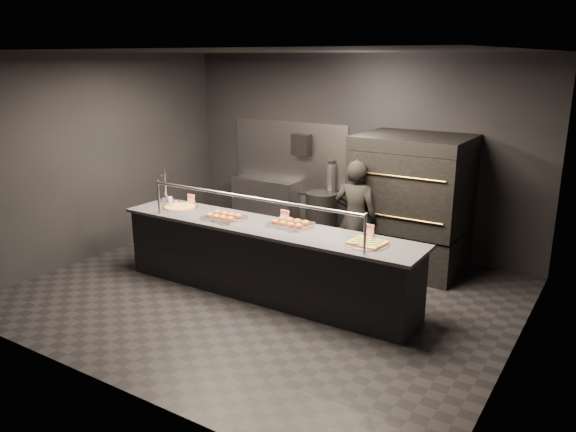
{
  "coord_description": "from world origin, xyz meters",
  "views": [
    {
      "loc": [
        3.83,
        -5.49,
        2.94
      ],
      "look_at": [
        0.22,
        0.2,
        1.02
      ],
      "focal_mm": 35.0,
      "sensor_mm": 36.0,
      "label": 1
    }
  ],
  "objects_px": {
    "prep_shelf": "(265,204)",
    "towel_dispenser": "(302,145)",
    "service_counter": "(265,260)",
    "trash_bin": "(321,218)",
    "round_pizza": "(180,207)",
    "slider_tray_a": "(224,217)",
    "fire_extinguisher": "(331,177)",
    "beer_tap": "(165,191)",
    "square_pizza": "(367,243)",
    "worker": "(355,219)",
    "slider_tray_b": "(290,223)",
    "pizza_oven": "(411,202)"
  },
  "relations": [
    {
      "from": "worker",
      "to": "beer_tap",
      "type": "bearing_deg",
      "value": 15.35
    },
    {
      "from": "towel_dispenser",
      "to": "square_pizza",
      "type": "xyz_separation_m",
      "value": [
        2.3,
        -2.39,
        -0.61
      ]
    },
    {
      "from": "prep_shelf",
      "to": "fire_extinguisher",
      "type": "relative_size",
      "value": 2.38
    },
    {
      "from": "service_counter",
      "to": "square_pizza",
      "type": "bearing_deg",
      "value": -0.01
    },
    {
      "from": "round_pizza",
      "to": "slider_tray_a",
      "type": "xyz_separation_m",
      "value": [
        0.85,
        -0.1,
        0.02
      ]
    },
    {
      "from": "pizza_oven",
      "to": "service_counter",
      "type": "bearing_deg",
      "value": -122.27
    },
    {
      "from": "towel_dispenser",
      "to": "beer_tap",
      "type": "height_order",
      "value": "towel_dispenser"
    },
    {
      "from": "fire_extinguisher",
      "to": "square_pizza",
      "type": "relative_size",
      "value": 1.07
    },
    {
      "from": "service_counter",
      "to": "slider_tray_b",
      "type": "distance_m",
      "value": 0.58
    },
    {
      "from": "fire_extinguisher",
      "to": "round_pizza",
      "type": "xyz_separation_m",
      "value": [
        -1.1,
        -2.36,
        -0.12
      ]
    },
    {
      "from": "slider_tray_b",
      "to": "square_pizza",
      "type": "relative_size",
      "value": 1.27
    },
    {
      "from": "slider_tray_b",
      "to": "worker",
      "type": "height_order",
      "value": "worker"
    },
    {
      "from": "towel_dispenser",
      "to": "slider_tray_b",
      "type": "height_order",
      "value": "towel_dispenser"
    },
    {
      "from": "pizza_oven",
      "to": "slider_tray_a",
      "type": "relative_size",
      "value": 3.32
    },
    {
      "from": "slider_tray_a",
      "to": "worker",
      "type": "distance_m",
      "value": 1.79
    },
    {
      "from": "service_counter",
      "to": "prep_shelf",
      "type": "relative_size",
      "value": 3.42
    },
    {
      "from": "prep_shelf",
      "to": "towel_dispenser",
      "type": "distance_m",
      "value": 1.31
    },
    {
      "from": "fire_extinguisher",
      "to": "beer_tap",
      "type": "relative_size",
      "value": 0.9
    },
    {
      "from": "beer_tap",
      "to": "round_pizza",
      "type": "bearing_deg",
      "value": -20.34
    },
    {
      "from": "service_counter",
      "to": "round_pizza",
      "type": "distance_m",
      "value": 1.53
    },
    {
      "from": "pizza_oven",
      "to": "towel_dispenser",
      "type": "distance_m",
      "value": 2.23
    },
    {
      "from": "slider_tray_a",
      "to": "slider_tray_b",
      "type": "xyz_separation_m",
      "value": [
        0.89,
        0.2,
        0.0
      ]
    },
    {
      "from": "slider_tray_b",
      "to": "square_pizza",
      "type": "height_order",
      "value": "slider_tray_b"
    },
    {
      "from": "pizza_oven",
      "to": "slider_tray_b",
      "type": "xyz_separation_m",
      "value": [
        -0.91,
        -1.75,
        -0.02
      ]
    },
    {
      "from": "fire_extinguisher",
      "to": "slider_tray_b",
      "type": "xyz_separation_m",
      "value": [
        0.64,
        -2.25,
        -0.11
      ]
    },
    {
      "from": "slider_tray_b",
      "to": "round_pizza",
      "type": "bearing_deg",
      "value": -176.46
    },
    {
      "from": "square_pizza",
      "to": "worker",
      "type": "bearing_deg",
      "value": 121.19
    },
    {
      "from": "prep_shelf",
      "to": "worker",
      "type": "xyz_separation_m",
      "value": [
        2.28,
        -1.13,
        0.37
      ]
    },
    {
      "from": "round_pizza",
      "to": "trash_bin",
      "type": "relative_size",
      "value": 0.58
    },
    {
      "from": "round_pizza",
      "to": "slider_tray_a",
      "type": "distance_m",
      "value": 0.86
    },
    {
      "from": "pizza_oven",
      "to": "prep_shelf",
      "type": "height_order",
      "value": "pizza_oven"
    },
    {
      "from": "slider_tray_a",
      "to": "square_pizza",
      "type": "bearing_deg",
      "value": 1.5
    },
    {
      "from": "service_counter",
      "to": "towel_dispenser",
      "type": "distance_m",
      "value": 2.78
    },
    {
      "from": "fire_extinguisher",
      "to": "trash_bin",
      "type": "distance_m",
      "value": 0.69
    },
    {
      "from": "worker",
      "to": "prep_shelf",
      "type": "bearing_deg",
      "value": -32.26
    },
    {
      "from": "slider_tray_a",
      "to": "trash_bin",
      "type": "relative_size",
      "value": 0.68
    },
    {
      "from": "service_counter",
      "to": "trash_bin",
      "type": "distance_m",
      "value": 2.17
    },
    {
      "from": "trash_bin",
      "to": "round_pizza",
      "type": "bearing_deg",
      "value": -117.14
    },
    {
      "from": "fire_extinguisher",
      "to": "trash_bin",
      "type": "bearing_deg",
      "value": -95.31
    },
    {
      "from": "towel_dispenser",
      "to": "round_pizza",
      "type": "distance_m",
      "value": 2.49
    },
    {
      "from": "towel_dispenser",
      "to": "slider_tray_a",
      "type": "xyz_separation_m",
      "value": [
        0.3,
        -2.44,
        -0.6
      ]
    },
    {
      "from": "prep_shelf",
      "to": "slider_tray_b",
      "type": "bearing_deg",
      "value": -49.0
    },
    {
      "from": "prep_shelf",
      "to": "worker",
      "type": "bearing_deg",
      "value": -26.37
    },
    {
      "from": "towel_dispenser",
      "to": "fire_extinguisher",
      "type": "height_order",
      "value": "towel_dispenser"
    },
    {
      "from": "pizza_oven",
      "to": "prep_shelf",
      "type": "bearing_deg",
      "value": 171.46
    },
    {
      "from": "towel_dispenser",
      "to": "pizza_oven",
      "type": "bearing_deg",
      "value": -13.14
    },
    {
      "from": "square_pizza",
      "to": "fire_extinguisher",
      "type": "bearing_deg",
      "value": 126.09
    },
    {
      "from": "square_pizza",
      "to": "worker",
      "type": "xyz_separation_m",
      "value": [
        -0.72,
        1.19,
        -0.12
      ]
    },
    {
      "from": "slider_tray_a",
      "to": "slider_tray_b",
      "type": "relative_size",
      "value": 0.96
    },
    {
      "from": "fire_extinguisher",
      "to": "trash_bin",
      "type": "relative_size",
      "value": 0.59
    }
  ]
}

